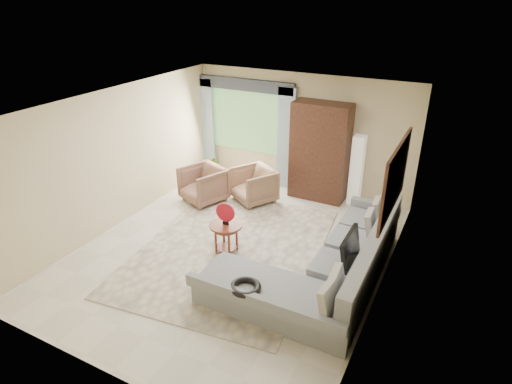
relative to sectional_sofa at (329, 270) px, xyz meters
The scene contains 17 objects.
ground 1.81m from the sectional_sofa, behind, with size 6.00×6.00×0.00m, color silver.
area_rug 1.88m from the sectional_sofa, behind, with size 3.00×4.00×0.02m, color beige.
sectional_sofa is the anchor object (origin of this frame).
tv_screen 0.52m from the sectional_sofa, 14.05° to the left, with size 0.06×0.74×0.48m, color black.
garden_hose 1.49m from the sectional_sofa, 122.31° to the right, with size 0.43×0.43×0.09m, color black.
coffee_table 1.87m from the sectional_sofa, behind, with size 0.56×0.56×0.56m.
red_disc 1.94m from the sectional_sofa, behind, with size 0.34×0.34×0.03m, color #B21122.
armchair_left 3.70m from the sectional_sofa, 154.75° to the left, with size 0.82×0.84×0.77m, color brown.
armchair_right 3.15m from the sectional_sofa, 139.08° to the left, with size 0.79×0.82×0.74m, color #977652.
potted_plant 4.73m from the sectional_sofa, 144.86° to the left, with size 0.51×0.45×0.57m, color #999999.
armoire 3.24m from the sectional_sofa, 113.06° to the left, with size 1.20×0.55×2.10m, color black.
floor_lamp 3.03m from the sectional_sofa, 98.33° to the left, with size 0.24×0.24×1.50m, color silver.
window 4.58m from the sectional_sofa, 134.87° to the left, with size 1.80×0.04×1.40m, color #669E59.
curtain_left 5.25m from the sectional_sofa, 143.84° to the left, with size 0.40×0.08×2.30m, color #9EB7CC.
curtain_right 3.80m from the sectional_sofa, 124.27° to the left, with size 0.40×0.08×2.30m, color #9EB7CC.
valance 4.81m from the sectional_sofa, 135.52° to the left, with size 2.40×0.12×0.26m, color #1E232D.
wall_mirror 1.70m from the sectional_sofa, 37.80° to the left, with size 0.05×1.70×1.05m.
Camera 1 is at (3.25, -5.47, 4.18)m, focal length 30.00 mm.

